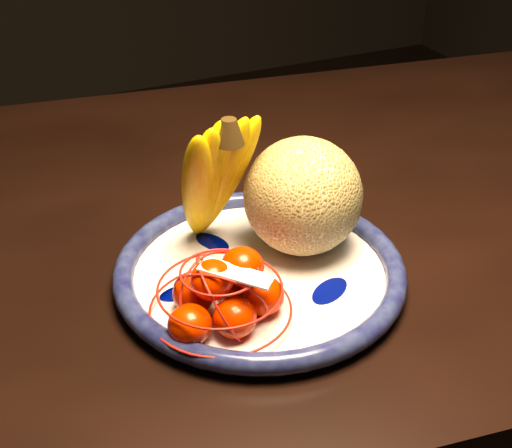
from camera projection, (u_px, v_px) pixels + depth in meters
name	position (u px, v px, depth m)	size (l,w,h in m)	color
dining_table	(264.00, 249.00, 0.99)	(1.54, 1.05, 0.72)	black
fruit_bowl	(260.00, 272.00, 0.79)	(0.32, 0.32, 0.03)	white
cantaloupe	(303.00, 196.00, 0.80)	(0.14, 0.14, 0.14)	olive
banana_bunch	(212.00, 175.00, 0.79)	(0.12, 0.12, 0.19)	yellow
mandarin_bag	(224.00, 295.00, 0.71)	(0.15, 0.15, 0.09)	#FF2800
price_tag	(236.00, 273.00, 0.68)	(0.07, 0.03, 0.00)	white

